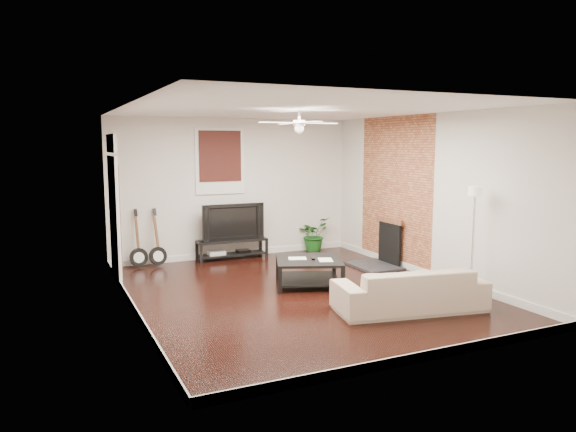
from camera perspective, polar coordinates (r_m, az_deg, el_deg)
name	(u,v)px	position (r m, az deg, el deg)	size (l,w,h in m)	color
room	(299,203)	(8.23, 1.16, 1.39)	(5.01, 6.01, 2.81)	black
brick_accent	(395,192)	(10.37, 11.19, 2.53)	(0.02, 2.20, 2.80)	brown
fireplace	(381,242)	(10.32, 9.76, -2.72)	(0.80, 1.10, 0.92)	black
window_back	(220,161)	(10.84, -7.17, 5.74)	(1.00, 0.06, 1.30)	black
door_left	(115,207)	(9.39, -17.75, 0.88)	(0.08, 1.00, 2.50)	white
tv_stand	(232,249)	(10.91, -5.90, -3.50)	(1.41, 0.38, 0.39)	black
tv	(231,221)	(10.84, -5.98, -0.56)	(1.26, 0.17, 0.73)	black
coffee_table	(309,272)	(8.88, 2.19, -5.91)	(1.04, 1.04, 0.44)	black
sofa	(410,289)	(7.72, 12.69, -7.51)	(2.06, 0.81, 0.60)	tan
floor_lamp	(473,243)	(8.45, 18.90, -2.68)	(0.28, 0.28, 1.69)	silver
potted_plant	(314,234)	(11.64, 2.72, -1.93)	(0.66, 0.57, 0.73)	#185519
guitar_left	(138,239)	(10.38, -15.51, -2.31)	(0.34, 0.24, 1.11)	black
guitar_right	(157,237)	(10.41, -13.59, -2.21)	(0.34, 0.24, 1.11)	black
ceiling_fan	(299,123)	(8.19, 1.19, 9.77)	(1.24, 1.24, 0.32)	white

